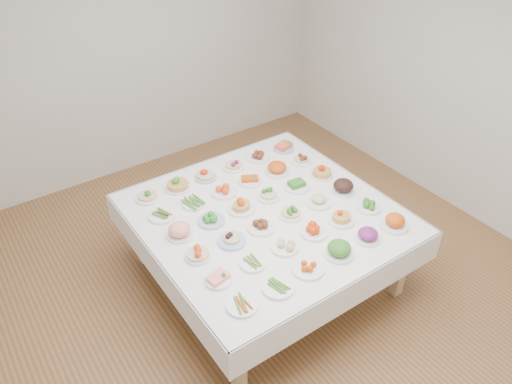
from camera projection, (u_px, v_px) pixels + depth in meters
room_envelope at (255, 100)px, 3.58m from camera, size 5.02×5.02×2.81m
display_table at (266, 219)px, 4.31m from camera, size 2.07×2.07×0.75m
dish_0 at (242, 304)px, 3.41m from camera, size 0.22×0.22×0.05m
dish_1 at (278, 286)px, 3.54m from camera, size 0.23×0.23×0.05m
dish_2 at (308, 267)px, 3.68m from camera, size 0.23×0.23×0.09m
dish_3 at (339, 249)px, 3.81m from camera, size 0.23×0.23×0.14m
dish_4 at (368, 235)px, 3.96m from camera, size 0.20×0.20×0.11m
dish_5 at (395, 220)px, 4.08m from camera, size 0.25×0.25×0.14m
dish_6 at (218, 277)px, 3.60m from camera, size 0.20×0.20×0.09m
dish_7 at (253, 263)px, 3.75m from camera, size 0.20×0.20×0.05m
dish_8 at (285, 244)px, 3.87m from camera, size 0.22×0.22×0.10m
dish_9 at (314, 230)px, 4.02m from camera, size 0.22×0.22×0.09m
dish_10 at (342, 217)px, 4.15m from camera, size 0.22×0.22×0.12m
dish_11 at (368, 205)px, 4.30m from camera, size 0.21×0.21×0.09m
dish_12 at (197, 252)px, 3.79m from camera, size 0.20×0.20×0.12m
dish_13 at (232, 238)px, 3.94m from camera, size 0.22×0.22×0.11m
dish_14 at (261, 225)px, 4.08m from camera, size 0.23×0.23×0.09m
dish_15 at (291, 211)px, 4.20m from camera, size 0.20×0.20×0.11m
dish_16 at (319, 199)px, 4.35m from camera, size 0.22×0.22×0.11m
dish_17 at (343, 186)px, 4.48m from camera, size 0.21×0.21×0.13m
dish_18 at (179, 230)px, 3.98m from camera, size 0.24×0.24×0.14m
dish_19 at (211, 218)px, 4.15m from camera, size 0.23×0.23×0.09m
dish_20 at (241, 204)px, 4.27m from camera, size 0.24×0.23×0.14m
dish_21 at (269, 193)px, 4.41m from camera, size 0.21×0.21×0.12m
dish_22 at (297, 184)px, 4.55m from camera, size 0.23×0.23×0.10m
dish_23 at (322, 171)px, 4.69m from camera, size 0.20×0.20×0.13m
dish_24 at (162, 215)px, 4.22m from camera, size 0.23×0.23×0.05m
dish_25 at (194, 203)px, 4.35m from camera, size 0.20×0.20×0.05m
dish_26 at (224, 189)px, 4.48m from camera, size 0.23×0.23×0.10m
dish_27 at (250, 179)px, 4.62m from camera, size 0.21×0.21×0.09m
dish_28 at (277, 166)px, 4.74m from camera, size 0.25×0.25×0.14m
dish_29 at (302, 158)px, 4.90m from camera, size 0.20×0.20×0.11m
dish_30 at (147, 194)px, 4.40m from camera, size 0.21×0.21×0.12m
dish_31 at (178, 183)px, 4.52m from camera, size 0.22×0.22×0.14m
dish_32 at (206, 174)px, 4.67m from camera, size 0.21×0.21×0.12m
dish_33 at (233, 164)px, 4.81m from camera, size 0.21×0.21×0.12m
dish_34 at (258, 155)px, 4.96m from camera, size 0.23×0.23×0.10m
dish_35 at (284, 146)px, 5.10m from camera, size 0.21×0.21×0.10m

